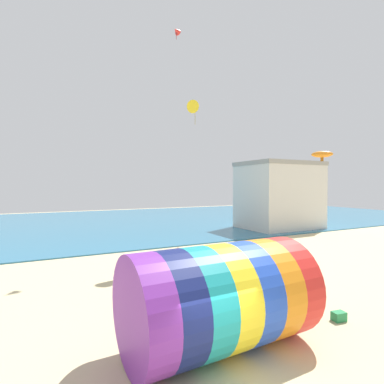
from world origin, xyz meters
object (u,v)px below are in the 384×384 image
object	(u,v)px
giant_inflatable_tube	(220,297)
kite_orange_parafoil	(322,154)
kite_yellow_delta	(195,107)
kite_handler	(308,291)
kite_red_delta	(176,31)
bystander_near_water	(178,261)
cooler_box	(339,316)

from	to	relation	value
giant_inflatable_tube	kite_orange_parafoil	bearing A→B (deg)	19.86
kite_orange_parafoil	kite_yellow_delta	size ratio (longest dim) A/B	0.60
kite_handler	kite_red_delta	xyz separation A→B (m)	(-0.15, 13.77, 17.31)
kite_handler	kite_orange_parafoil	distance (m)	7.47
giant_inflatable_tube	bystander_near_water	world-z (taller)	giant_inflatable_tube
giant_inflatable_tube	kite_yellow_delta	world-z (taller)	kite_yellow_delta
giant_inflatable_tube	kite_handler	xyz separation A→B (m)	(4.97, 0.80, -0.84)
kite_orange_parafoil	bystander_near_water	size ratio (longest dim) A/B	0.66
kite_yellow_delta	bystander_near_water	bearing A→B (deg)	-128.27
kite_handler	kite_red_delta	world-z (taller)	kite_red_delta
giant_inflatable_tube	cooler_box	bearing A→B (deg)	-4.18
giant_inflatable_tube	kite_yellow_delta	xyz separation A→B (m)	(5.26, 12.03, 9.67)
kite_red_delta	cooler_box	bearing A→B (deg)	-87.84
kite_orange_parafoil	kite_yellow_delta	world-z (taller)	kite_yellow_delta
kite_red_delta	bystander_near_water	xyz separation A→B (m)	(-2.77, -6.61, -17.33)
giant_inflatable_tube	kite_red_delta	xyz separation A→B (m)	(4.82, 14.57, 16.47)
giant_inflatable_tube	kite_red_delta	size ratio (longest dim) A/B	6.19
kite_orange_parafoil	kite_red_delta	bearing A→B (deg)	107.41
kite_orange_parafoil	giant_inflatable_tube	bearing A→B (deg)	-160.14
kite_red_delta	bystander_near_water	world-z (taller)	kite_red_delta
kite_orange_parafoil	kite_handler	bearing A→B (deg)	-147.06
kite_orange_parafoil	cooler_box	xyz separation A→B (m)	(-3.05, -3.44, -6.95)
kite_red_delta	kite_orange_parafoil	size ratio (longest dim) A/B	0.90
kite_yellow_delta	giant_inflatable_tube	bearing A→B (deg)	-113.61
cooler_box	giant_inflatable_tube	bearing A→B (deg)	175.82
bystander_near_water	kite_red_delta	bearing A→B (deg)	67.24
kite_yellow_delta	kite_handler	bearing A→B (deg)	-91.49
giant_inflatable_tube	kite_handler	world-z (taller)	giant_inflatable_tube
kite_orange_parafoil	bystander_near_water	world-z (taller)	kite_orange_parafoil
giant_inflatable_tube	kite_handler	size ratio (longest dim) A/B	3.61
giant_inflatable_tube	kite_yellow_delta	size ratio (longest dim) A/B	3.35
kite_handler	kite_red_delta	distance (m)	22.12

